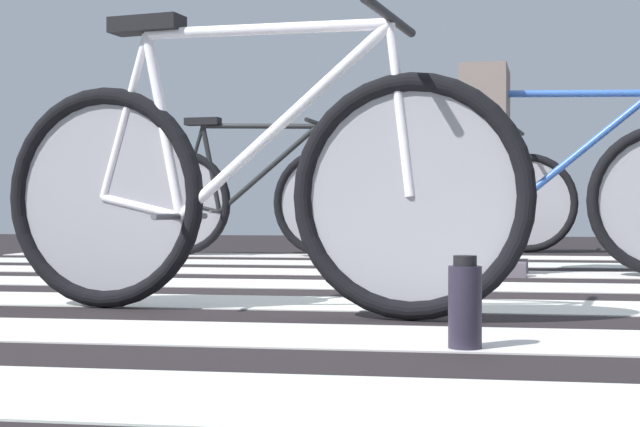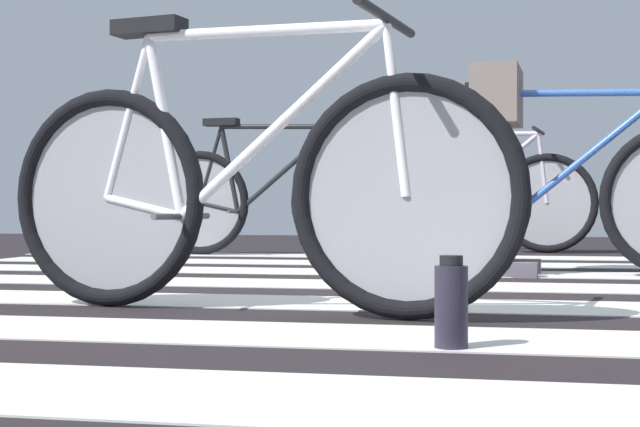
{
  "view_description": "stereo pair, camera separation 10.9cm",
  "coord_description": "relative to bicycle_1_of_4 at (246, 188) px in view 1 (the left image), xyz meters",
  "views": [
    {
      "loc": [
        0.38,
        -3.59,
        0.35
      ],
      "look_at": [
        -0.07,
        -0.68,
        0.33
      ],
      "focal_mm": 51.9,
      "sensor_mm": 36.0,
      "label": 1
    },
    {
      "loc": [
        0.49,
        -3.59,
        0.35
      ],
      "look_at": [
        -0.07,
        -0.68,
        0.33
      ],
      "focal_mm": 51.9,
      "sensor_mm": 36.0,
      "label": 2
    }
  ],
  "objects": [
    {
      "name": "bicycle_4_of_4",
      "position": [
        0.6,
        4.13,
        0.0
      ],
      "size": [
        1.72,
        0.54,
        0.93
      ],
      "rotation": [
        0.0,
        0.0,
        -0.16
      ],
      "color": "black",
      "rests_on": "ground"
    },
    {
      "name": "cyclist_2_of_4",
      "position": [
        0.76,
        1.8,
        0.26
      ],
      "size": [
        0.35,
        0.43,
        1.0
      ],
      "rotation": [
        0.0,
        0.0,
        -0.09
      ],
      "color": "#A87A5B",
      "rests_on": "ground"
    },
    {
      "name": "ground",
      "position": [
        0.28,
        0.83,
        -0.4
      ],
      "size": [
        18.0,
        14.0,
        0.02
      ],
      "color": "black"
    },
    {
      "name": "bicycle_2_of_4",
      "position": [
        1.07,
        1.77,
        0.0
      ],
      "size": [
        1.73,
        0.52,
        0.93
      ],
      "rotation": [
        0.0,
        0.0,
        -0.09
      ],
      "color": "black",
      "rests_on": "ground"
    },
    {
      "name": "bicycle_1_of_4",
      "position": [
        0.0,
        0.0,
        0.0
      ],
      "size": [
        1.72,
        0.55,
        0.93
      ],
      "rotation": [
        0.0,
        0.0,
        -0.18
      ],
      "color": "black",
      "rests_on": "ground"
    },
    {
      "name": "bicycle_3_of_4",
      "position": [
        -0.75,
        3.26,
        0.0
      ],
      "size": [
        1.73,
        0.52,
        0.93
      ],
      "rotation": [
        0.0,
        0.0,
        -0.1
      ],
      "color": "black",
      "rests_on": "ground"
    },
    {
      "name": "water_bottle",
      "position": [
        0.66,
        -0.62,
        -0.28
      ],
      "size": [
        0.08,
        0.08,
        0.22
      ],
      "color": "#272231",
      "rests_on": "ground"
    },
    {
      "name": "crosswalk_markings",
      "position": [
        0.23,
        0.68,
        -0.38
      ],
      "size": [
        5.38,
        5.76,
        0.0
      ],
      "color": "silver",
      "rests_on": "ground"
    }
  ]
}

